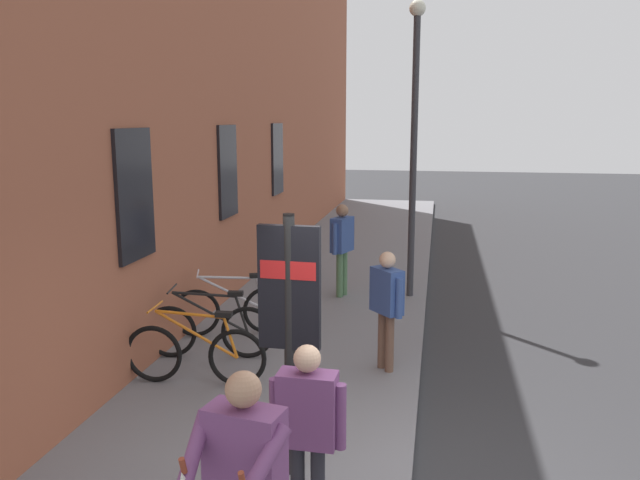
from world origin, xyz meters
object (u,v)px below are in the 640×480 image
bicycle_beside_lamp (232,310)px  bicycle_mid_rack (196,354)px  tourist_with_hotdogs (244,472)px  transit_info_sign (289,305)px  pedestrian_near_bus (307,421)px  street_lamp (414,126)px  pedestrian_by_facade (342,240)px  pedestrian_crossing_street (387,298)px  bicycle_under_window (209,330)px

bicycle_beside_lamp → bicycle_mid_rack: bearing=-175.8°
tourist_with_hotdogs → transit_info_sign: bearing=3.8°
bicycle_beside_lamp → pedestrian_near_bus: (-4.36, -2.05, 0.56)m
street_lamp → pedestrian_by_facade: bearing=101.5°
transit_info_sign → pedestrian_crossing_street: 2.76m
bicycle_beside_lamp → pedestrian_near_bus: 4.85m
bicycle_under_window → street_lamp: 5.14m
pedestrian_near_bus → pedestrian_by_facade: size_ratio=0.92×
bicycle_mid_rack → tourist_with_hotdogs: 3.93m
tourist_with_hotdogs → street_lamp: (7.95, -0.68, 2.01)m
bicycle_under_window → pedestrian_by_facade: (3.35, -1.30, 0.64)m
bicycle_mid_rack → pedestrian_crossing_street: (0.88, -2.23, 0.56)m
pedestrian_crossing_street → pedestrian_by_facade: (3.33, 1.08, 0.08)m
pedestrian_by_facade → tourist_with_hotdogs: 7.72m
bicycle_under_window → bicycle_mid_rack: bearing=-170.6°
bicycle_beside_lamp → transit_info_sign: transit_info_sign is taller
pedestrian_near_bus → tourist_with_hotdogs: size_ratio=0.91×
pedestrian_crossing_street → street_lamp: street_lamp is taller
bicycle_mid_rack → transit_info_sign: 2.63m
pedestrian_crossing_street → street_lamp: size_ratio=0.30×
bicycle_under_window → transit_info_sign: size_ratio=0.73×
bicycle_beside_lamp → tourist_with_hotdogs: size_ratio=1.00×
bicycle_beside_lamp → transit_info_sign: (-3.53, -1.72, 1.21)m
bicycle_mid_rack → bicycle_beside_lamp: bearing=4.2°
bicycle_mid_rack → bicycle_under_window: (0.86, 0.14, 0.00)m
bicycle_beside_lamp → pedestrian_by_facade: (2.41, -1.29, 0.64)m
bicycle_under_window → transit_info_sign: 3.33m
pedestrian_by_facade → bicycle_beside_lamp: bearing=151.9°
bicycle_mid_rack → bicycle_beside_lamp: (1.81, 0.13, 0.00)m
pedestrian_by_facade → pedestrian_crossing_street: bearing=-162.1°
bicycle_mid_rack → transit_info_sign: size_ratio=0.74×
bicycle_beside_lamp → street_lamp: (2.66, -2.51, 2.67)m
bicycle_under_window → pedestrian_by_facade: size_ratio=1.04×
bicycle_under_window → pedestrian_near_bus: bearing=-149.0°
bicycle_under_window → bicycle_beside_lamp: bearing=-0.6°
bicycle_beside_lamp → street_lamp: bearing=-43.4°
bicycle_under_window → street_lamp: bearing=-35.0°
bicycle_mid_rack → pedestrian_crossing_street: size_ratio=1.14×
bicycle_mid_rack → bicycle_under_window: same height
pedestrian_crossing_street → tourist_with_hotdogs: tourist_with_hotdogs is taller
pedestrian_near_bus → street_lamp: 7.35m
pedestrian_by_facade → transit_info_sign: bearing=-175.9°
bicycle_under_window → pedestrian_near_bus: size_ratio=1.13×
transit_info_sign → tourist_with_hotdogs: (-1.76, -0.12, -0.55)m
pedestrian_near_bus → pedestrian_crossing_street: 3.45m
transit_info_sign → pedestrian_near_bus: 1.11m
bicycle_beside_lamp → pedestrian_by_facade: pedestrian_by_facade is taller
pedestrian_crossing_street → street_lamp: 4.16m
bicycle_under_window → tourist_with_hotdogs: bearing=-157.0°
bicycle_mid_rack → bicycle_beside_lamp: size_ratio=1.04×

